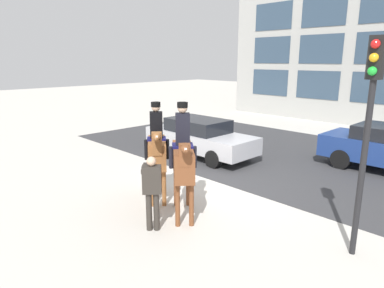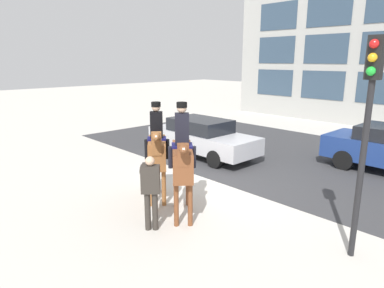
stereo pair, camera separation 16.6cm
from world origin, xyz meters
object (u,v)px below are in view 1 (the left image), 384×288
(mounted_horse_lead, at_px, (157,150))
(street_car_near_lane, at_px, (199,137))
(pedestrian_bystander, at_px, (152,187))
(mounted_horse_companion, at_px, (183,159))
(traffic_light, at_px, (369,115))

(mounted_horse_lead, relative_size, street_car_near_lane, 0.56)
(street_car_near_lane, bearing_deg, pedestrian_bystander, -55.22)
(street_car_near_lane, bearing_deg, mounted_horse_companion, -49.74)
(street_car_near_lane, distance_m, traffic_light, 7.74)
(mounted_horse_companion, bearing_deg, pedestrian_bystander, -46.99)
(mounted_horse_companion, distance_m, street_car_near_lane, 5.35)
(mounted_horse_companion, bearing_deg, street_car_near_lane, 170.30)
(mounted_horse_companion, bearing_deg, traffic_light, 58.55)
(pedestrian_bystander, distance_m, traffic_light, 4.39)
(traffic_light, bearing_deg, pedestrian_bystander, -148.24)
(mounted_horse_companion, distance_m, traffic_light, 3.89)
(mounted_horse_lead, xyz_separation_m, street_car_near_lane, (-2.24, 3.86, -0.61))
(mounted_horse_companion, relative_size, traffic_light, 0.67)
(mounted_horse_companion, distance_m, pedestrian_bystander, 1.05)
(mounted_horse_lead, relative_size, mounted_horse_companion, 0.96)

